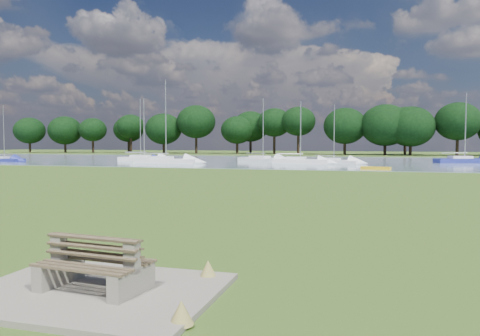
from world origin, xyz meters
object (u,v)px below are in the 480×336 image
(sailboat_3, at_px, (140,157))
(sailboat_6, at_px, (165,159))
(sailboat_2, at_px, (300,160))
(sailboat_4, at_px, (263,158))
(sailboat_7, at_px, (4,159))
(sailboat_8, at_px, (464,159))
(kayak, at_px, (376,168))
(bench_pair, at_px, (94,266))
(sailboat_1, at_px, (333,160))
(sailboat_5, at_px, (144,157))

(sailboat_3, height_order, sailboat_6, sailboat_6)
(sailboat_2, xyz_separation_m, sailboat_4, (-5.32, 3.64, -0.01))
(sailboat_7, bearing_deg, sailboat_8, 22.35)
(kayak, relative_size, sailboat_7, 0.38)
(sailboat_7, bearing_deg, sailboat_4, 24.95)
(sailboat_2, xyz_separation_m, sailboat_8, (18.77, 7.39, 0.03))
(sailboat_3, bearing_deg, sailboat_8, 0.48)
(kayak, bearing_deg, bench_pair, -78.40)
(bench_pair, relative_size, kayak, 0.71)
(sailboat_4, bearing_deg, sailboat_2, -10.69)
(sailboat_7, xyz_separation_m, sailboat_8, (56.19, 12.38, 0.12))
(sailboat_1, bearing_deg, sailboat_8, 40.25)
(sailboat_6, height_order, sailboat_7, sailboat_6)
(sailboat_1, xyz_separation_m, sailboat_3, (-25.76, 0.93, 0.08))
(sailboat_3, bearing_deg, sailboat_6, -49.10)
(sailboat_6, bearing_deg, sailboat_7, 179.90)
(sailboat_1, bearing_deg, sailboat_5, -159.57)
(sailboat_7, bearing_deg, sailboat_5, 30.56)
(sailboat_2, distance_m, sailboat_5, 20.86)
(sailboat_4, bearing_deg, sailboat_5, -147.65)
(sailboat_3, bearing_deg, kayak, -27.55)
(sailboat_6, bearing_deg, sailboat_4, 31.19)
(kayak, height_order, sailboat_6, sailboat_6)
(bench_pair, distance_m, sailboat_4, 51.78)
(sailboat_8, bearing_deg, sailboat_6, 178.54)
(bench_pair, xyz_separation_m, sailboat_3, (-25.87, 49.94, 0.02))
(sailboat_1, xyz_separation_m, sailboat_4, (-9.03, 1.96, 0.07))
(sailboat_1, relative_size, sailboat_3, 0.83)
(bench_pair, xyz_separation_m, sailboat_1, (-0.11, 49.01, -0.07))
(sailboat_4, relative_size, sailboat_6, 0.82)
(sailboat_5, bearing_deg, sailboat_4, 7.26)
(sailboat_8, bearing_deg, sailboat_1, -178.34)
(sailboat_1, height_order, sailboat_8, sailboat_8)
(sailboat_3, distance_m, sailboat_6, 8.99)
(sailboat_2, distance_m, sailboat_3, 22.20)
(sailboat_3, height_order, sailboat_4, sailboat_3)
(kayak, relative_size, sailboat_4, 0.34)
(sailboat_6, bearing_deg, kayak, -17.61)
(kayak, xyz_separation_m, sailboat_1, (-4.79, 11.01, 0.25))
(sailboat_2, relative_size, sailboat_7, 1.01)
(kayak, xyz_separation_m, sailboat_5, (-29.33, 10.60, 0.37))
(bench_pair, xyz_separation_m, sailboat_8, (14.95, 54.72, 0.05))
(sailboat_1, relative_size, sailboat_2, 0.95)
(sailboat_2, bearing_deg, sailboat_3, 172.83)
(bench_pair, height_order, sailboat_2, sailboat_2)
(bench_pair, distance_m, sailboat_6, 47.88)
(sailboat_2, bearing_deg, kayak, -48.05)
(sailboat_2, relative_size, sailboat_3, 0.87)
(bench_pair, distance_m, sailboat_8, 56.73)
(kayak, relative_size, sailboat_1, 0.39)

